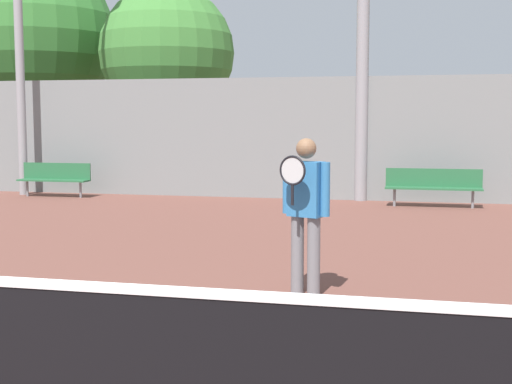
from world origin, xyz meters
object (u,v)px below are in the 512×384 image
(tennis_player, at_px, (305,206))
(tree_dark_dense, at_px, (34,37))
(tree_green_broad, at_px, (167,53))
(bench_adjacent_court, at_px, (433,184))
(bench_courtside_near, at_px, (55,176))

(tennis_player, distance_m, tree_dark_dense, 19.86)
(tennis_player, relative_size, tree_green_broad, 0.28)
(tennis_player, xyz_separation_m, tree_green_broad, (-6.77, 14.09, 3.02))
(tree_green_broad, bearing_deg, bench_adjacent_court, -34.60)
(bench_courtside_near, relative_size, tree_dark_dense, 0.24)
(tree_dark_dense, bearing_deg, tennis_player, -51.60)
(bench_adjacent_court, xyz_separation_m, tree_green_broad, (-8.22, 5.67, 3.48))
(bench_adjacent_court, height_order, tree_dark_dense, tree_dark_dense)
(bench_adjacent_court, height_order, tree_green_broad, tree_green_broad)
(bench_courtside_near, bearing_deg, tennis_player, -47.79)
(tree_green_broad, relative_size, tree_dark_dense, 0.81)
(bench_adjacent_court, relative_size, tree_dark_dense, 0.27)
(tennis_player, relative_size, bench_adjacent_court, 0.82)
(tree_green_broad, xyz_separation_m, tree_dark_dense, (-5.34, 1.19, 0.80))
(tennis_player, height_order, bench_courtside_near, tennis_player)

